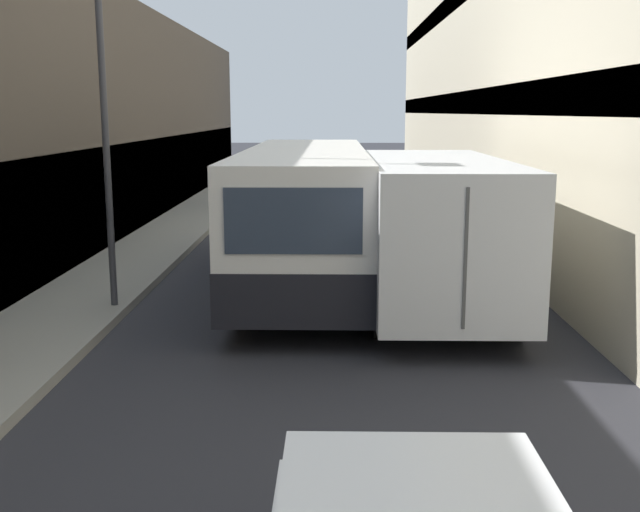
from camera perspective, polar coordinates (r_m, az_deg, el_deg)
ground_plane at (r=12.95m, az=0.44°, el=-5.01°), size 150.00×150.00×0.00m
sidewalk_left at (r=13.75m, az=-19.08°, el=-4.33°), size 2.08×60.00×0.16m
bus at (r=15.71m, az=-1.07°, el=3.43°), size 2.44×10.15×2.81m
box_truck at (r=14.66m, az=8.12°, el=2.88°), size 2.36×8.90×2.74m
panel_van at (r=27.58m, az=-2.07°, el=5.76°), size 1.91×4.68×1.91m
street_lamp at (r=13.58m, az=-16.45°, el=16.47°), size 0.36×0.80×6.96m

